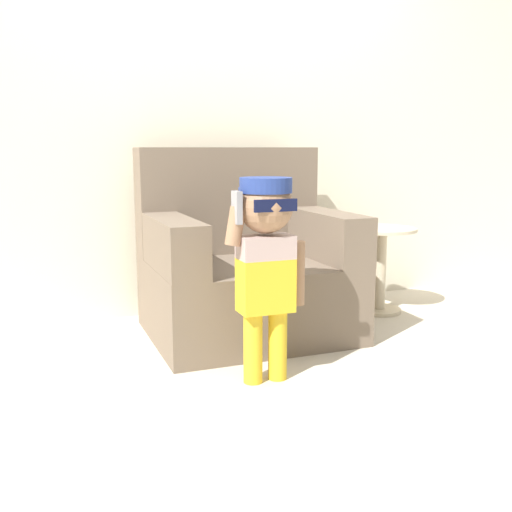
% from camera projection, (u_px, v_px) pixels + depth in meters
% --- Properties ---
extents(ground_plane, '(10.00, 10.00, 0.00)m').
position_uv_depth(ground_plane, '(260.00, 343.00, 3.04)').
color(ground_plane, beige).
extents(wall_back, '(10.00, 0.05, 2.60)m').
position_uv_depth(wall_back, '(213.00, 93.00, 3.51)').
color(wall_back, beige).
rests_on(wall_back, ground_plane).
extents(armchair, '(1.02, 0.85, 0.98)m').
position_uv_depth(armchair, '(244.00, 268.00, 3.20)').
color(armchair, '#6B5B4C').
rests_on(armchair, ground_plane).
extents(person_child, '(0.35, 0.26, 0.86)m').
position_uv_depth(person_child, '(266.00, 248.00, 2.46)').
color(person_child, gold).
rests_on(person_child, ground_plane).
extents(side_table, '(0.42, 0.42, 0.51)m').
position_uv_depth(side_table, '(380.00, 261.00, 3.59)').
color(side_table, beige).
rests_on(side_table, ground_plane).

